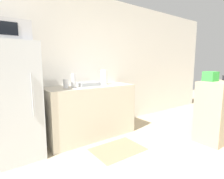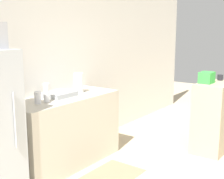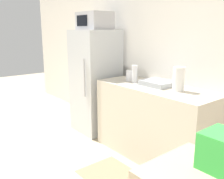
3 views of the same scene
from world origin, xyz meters
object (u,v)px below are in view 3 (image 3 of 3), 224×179
Objects in this scene: microwave at (94,21)px; bottle_tall at (135,74)px; bottle_short at (129,76)px; paper_towel_roll at (179,79)px; refrigerator at (95,81)px.

microwave reaches higher than bottle_tall.
microwave reaches higher than bottle_short.
bottle_short is (-0.12, 0.01, -0.04)m from bottle_tall.
bottle_short is 0.53× the size of paper_towel_roll.
bottle_tall is at bearing -6.88° from bottle_short.
refrigerator is 0.90m from bottle_tall.
bottle_tall is at bearing 0.63° from refrigerator.
paper_towel_roll is (1.51, 0.08, -0.67)m from microwave.
bottle_short is 0.77m from paper_towel_roll.
bottle_short is at bearing -176.17° from paper_towel_roll.
microwave is at bearing -177.09° from paper_towel_roll.
refrigerator is 5.87× the size of paper_towel_roll.
paper_towel_roll is at bearing 2.91° from microwave.
paper_towel_roll is (1.51, 0.08, 0.26)m from refrigerator.
paper_towel_roll is (0.76, 0.05, 0.06)m from bottle_short.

